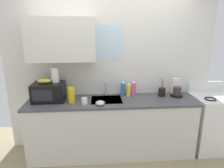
% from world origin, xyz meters
% --- Properties ---
extents(kitchen_wall_assembly, '(3.32, 0.42, 2.50)m').
position_xyz_m(kitchen_wall_assembly, '(-0.14, 0.31, 1.35)').
color(kitchen_wall_assembly, silver).
rests_on(kitchen_wall_assembly, ground).
extents(counter_unit, '(2.55, 0.63, 0.90)m').
position_xyz_m(counter_unit, '(-0.00, 0.00, 0.46)').
color(counter_unit, silver).
rests_on(counter_unit, ground).
extents(sink_faucet, '(0.03, 0.03, 0.20)m').
position_xyz_m(sink_faucet, '(-0.08, 0.24, 1.00)').
color(sink_faucet, '#B2B5BA').
rests_on(sink_faucet, counter_unit).
extents(stove_range, '(0.60, 0.60, 1.08)m').
position_xyz_m(stove_range, '(1.62, 0.00, 0.46)').
color(stove_range, white).
rests_on(stove_range, ground).
extents(microwave, '(0.46, 0.35, 0.27)m').
position_xyz_m(microwave, '(-0.94, 0.05, 1.04)').
color(microwave, black).
rests_on(microwave, counter_unit).
extents(banana_bunch, '(0.20, 0.11, 0.07)m').
position_xyz_m(banana_bunch, '(-0.99, 0.05, 1.20)').
color(banana_bunch, gold).
rests_on(banana_bunch, microwave).
extents(paper_towel_roll, '(0.11, 0.11, 0.22)m').
position_xyz_m(paper_towel_roll, '(-0.84, 0.10, 1.28)').
color(paper_towel_roll, white).
rests_on(paper_towel_roll, microwave).
extents(coffee_maker, '(0.19, 0.21, 0.28)m').
position_xyz_m(coffee_maker, '(1.04, 0.11, 1.00)').
color(coffee_maker, black).
rests_on(coffee_maker, counter_unit).
extents(dish_soap_bottle_blue, '(0.07, 0.07, 0.24)m').
position_xyz_m(dish_soap_bottle_blue, '(0.20, 0.21, 1.01)').
color(dish_soap_bottle_blue, blue).
rests_on(dish_soap_bottle_blue, counter_unit).
extents(dish_soap_bottle_yellow, '(0.07, 0.07, 0.22)m').
position_xyz_m(dish_soap_bottle_yellow, '(0.28, 0.16, 1.00)').
color(dish_soap_bottle_yellow, yellow).
rests_on(dish_soap_bottle_yellow, counter_unit).
extents(dish_soap_bottle_pink, '(0.07, 0.07, 0.24)m').
position_xyz_m(dish_soap_bottle_pink, '(0.36, 0.19, 1.02)').
color(dish_soap_bottle_pink, '#E55999').
rests_on(dish_soap_bottle_pink, counter_unit).
extents(cereal_canister, '(0.10, 0.10, 0.22)m').
position_xyz_m(cereal_canister, '(-0.60, -0.05, 1.01)').
color(cereal_canister, gold).
rests_on(cereal_canister, counter_unit).
extents(mug_white, '(0.08, 0.08, 0.09)m').
position_xyz_m(mug_white, '(-0.40, -0.14, 0.95)').
color(mug_white, white).
rests_on(mug_white, counter_unit).
extents(utensil_crock, '(0.11, 0.11, 0.29)m').
position_xyz_m(utensil_crock, '(0.81, 0.12, 0.97)').
color(utensil_crock, black).
rests_on(utensil_crock, counter_unit).
extents(small_bowl, '(0.13, 0.13, 0.06)m').
position_xyz_m(small_bowl, '(-0.18, -0.20, 0.93)').
color(small_bowl, beige).
rests_on(small_bowl, counter_unit).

